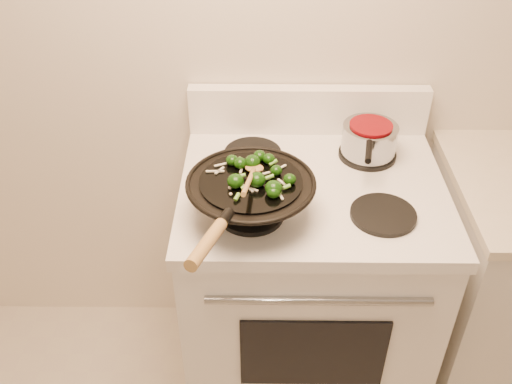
{
  "coord_description": "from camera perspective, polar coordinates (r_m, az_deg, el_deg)",
  "views": [
    {
      "loc": [
        -0.3,
        -0.18,
        1.91
      ],
      "look_at": [
        -0.31,
        1.01,
        1.01
      ],
      "focal_mm": 40.0,
      "sensor_mm": 36.0,
      "label": 1
    }
  ],
  "objects": [
    {
      "name": "stove",
      "position": [
        1.98,
        4.93,
        -9.64
      ],
      "size": [
        0.78,
        0.67,
        1.08
      ],
      "color": "white",
      "rests_on": "ground"
    },
    {
      "name": "saucepan",
      "position": [
        1.8,
        11.26,
        5.22
      ],
      "size": [
        0.17,
        0.27,
        0.1
      ],
      "color": "#909498",
      "rests_on": "stove"
    },
    {
      "name": "wok",
      "position": [
        1.51,
        -0.56,
        -0.38
      ],
      "size": [
        0.34,
        0.56,
        0.18
      ],
      "color": "black",
      "rests_on": "stove"
    },
    {
      "name": "wooden_spoon",
      "position": [
        1.46,
        -0.46,
        1.71
      ],
      "size": [
        0.06,
        0.23,
        0.08
      ],
      "color": "#A1783F",
      "rests_on": "wok"
    },
    {
      "name": "stirfry",
      "position": [
        1.49,
        0.17,
        1.85
      ],
      "size": [
        0.24,
        0.2,
        0.04
      ],
      "color": "black",
      "rests_on": "wok"
    }
  ]
}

